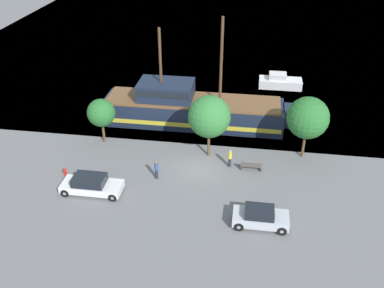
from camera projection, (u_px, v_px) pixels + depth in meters
name	position (u px, v px, depth m)	size (l,w,h in m)	color
ground_plane	(198.00, 168.00, 37.84)	(160.00, 160.00, 0.00)	slate
water_surface	(232.00, 29.00, 75.13)	(80.00, 80.00, 0.00)	slate
pirate_ship	(191.00, 108.00, 44.32)	(19.83, 4.59, 11.21)	#192338
moored_boat_dockside	(280.00, 82.00, 52.78)	(5.19, 2.16, 1.78)	silver
parked_car_curb_front	(260.00, 217.00, 31.06)	(4.06, 1.85, 1.49)	#B7BCC6
parked_car_curb_mid	(91.00, 185.00, 34.46)	(4.91, 2.01, 1.50)	white
fire_hydrant	(65.00, 171.00, 36.66)	(0.42, 0.25, 0.76)	red
bench_promenade_east	(251.00, 166.00, 37.29)	(1.84, 0.45, 0.85)	#4C4742
pedestrian_walking_near	(230.00, 158.00, 37.60)	(0.32, 0.32, 1.72)	#232838
pedestrian_walking_far	(156.00, 170.00, 36.08)	(0.32, 0.32, 1.70)	#232838
tree_row_east	(101.00, 113.00, 40.17)	(2.66, 2.66, 4.46)	brown
tree_row_mideast	(209.00, 117.00, 37.56)	(3.79, 3.79, 5.92)	brown
tree_row_midwest	(308.00, 118.00, 37.45)	(3.74, 3.74, 5.85)	brown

